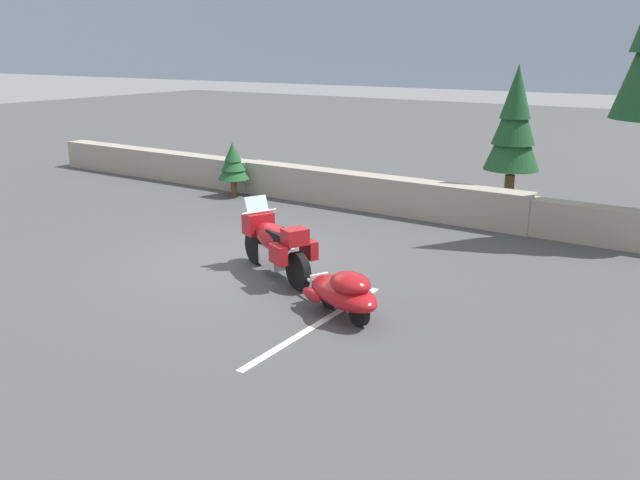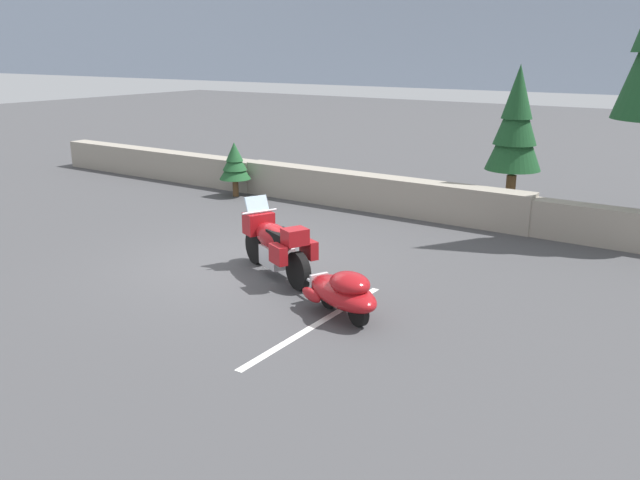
# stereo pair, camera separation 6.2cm
# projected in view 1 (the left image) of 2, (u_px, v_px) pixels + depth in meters

# --- Properties ---
(ground_plane) EXTENTS (80.00, 80.00, 0.00)m
(ground_plane) POSITION_uv_depth(u_px,v_px,m) (240.00, 264.00, 12.41)
(ground_plane) COLOR #424244
(stone_guard_wall) EXTENTS (24.00, 0.62, 0.90)m
(stone_guard_wall) POSITION_uv_depth(u_px,v_px,m) (349.00, 190.00, 16.88)
(stone_guard_wall) COLOR gray
(stone_guard_wall) RESTS_ON ground
(touring_motorcycle) EXTENTS (2.16, 1.30, 1.33)m
(touring_motorcycle) POSITION_uv_depth(u_px,v_px,m) (275.00, 242.00, 11.65)
(touring_motorcycle) COLOR black
(touring_motorcycle) RESTS_ON ground
(car_shaped_trailer) EXTENTS (2.15, 1.26, 0.76)m
(car_shaped_trailer) POSITION_uv_depth(u_px,v_px,m) (344.00, 291.00, 9.89)
(car_shaped_trailer) COLOR black
(car_shaped_trailer) RESTS_ON ground
(pine_tree_secondary) EXTENTS (1.31, 1.31, 3.64)m
(pine_tree_secondary) POSITION_uv_depth(u_px,v_px,m) (514.00, 124.00, 15.25)
(pine_tree_secondary) COLOR brown
(pine_tree_secondary) RESTS_ON ground
(pine_sapling_near) EXTENTS (0.87, 0.87, 1.51)m
(pine_sapling_near) POSITION_uv_depth(u_px,v_px,m) (233.00, 163.00, 17.90)
(pine_sapling_near) COLOR brown
(pine_sapling_near) RESTS_ON ground
(parking_stripe_marker) EXTENTS (0.12, 3.60, 0.01)m
(parking_stripe_marker) POSITION_uv_depth(u_px,v_px,m) (318.00, 324.00, 9.71)
(parking_stripe_marker) COLOR silver
(parking_stripe_marker) RESTS_ON ground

